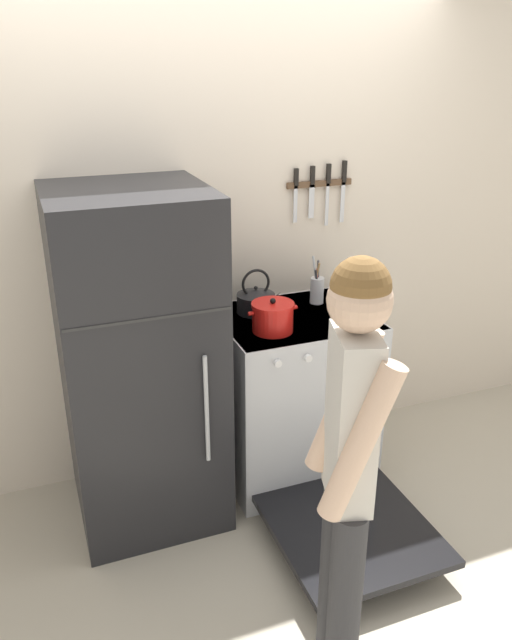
# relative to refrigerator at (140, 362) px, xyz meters

# --- Properties ---
(ground_plane) EXTENTS (14.00, 14.00, 0.00)m
(ground_plane) POSITION_rel_refrigerator_xyz_m (0.52, 0.35, -0.83)
(ground_plane) COLOR #B2A893
(wall_back) EXTENTS (10.00, 0.06, 2.55)m
(wall_back) POSITION_rel_refrigerator_xyz_m (0.52, 0.38, 0.44)
(wall_back) COLOR beige
(wall_back) RESTS_ON ground_plane
(refrigerator) EXTENTS (0.71, 0.74, 1.66)m
(refrigerator) POSITION_rel_refrigerator_xyz_m (0.00, 0.00, 0.00)
(refrigerator) COLOR black
(refrigerator) RESTS_ON ground_plane
(stove_range) EXTENTS (0.78, 1.41, 0.94)m
(stove_range) POSITION_rel_refrigerator_xyz_m (0.82, -0.01, -0.37)
(stove_range) COLOR silver
(stove_range) RESTS_ON ground_plane
(dutch_oven_pot) EXTENTS (0.25, 0.21, 0.17)m
(dutch_oven_pot) POSITION_rel_refrigerator_xyz_m (0.64, -0.10, 0.18)
(dutch_oven_pot) COLOR red
(dutch_oven_pot) RESTS_ON stove_range
(tea_kettle) EXTENTS (0.25, 0.20, 0.24)m
(tea_kettle) POSITION_rel_refrigerator_xyz_m (0.66, 0.16, 0.17)
(tea_kettle) COLOR black
(tea_kettle) RESTS_ON stove_range
(utensil_jar) EXTENTS (0.07, 0.07, 0.27)m
(utensil_jar) POSITION_rel_refrigerator_xyz_m (1.01, 0.17, 0.18)
(utensil_jar) COLOR #B7BABF
(utensil_jar) RESTS_ON stove_range
(person) EXTENTS (0.33, 0.39, 1.66)m
(person) POSITION_rel_refrigerator_xyz_m (0.46, -1.21, 0.11)
(person) COLOR #2D2D30
(person) RESTS_ON ground_plane
(wall_knife_strip) EXTENTS (0.38, 0.03, 0.35)m
(wall_knife_strip) POSITION_rel_refrigerator_xyz_m (1.10, 0.34, 0.72)
(wall_knife_strip) COLOR brown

